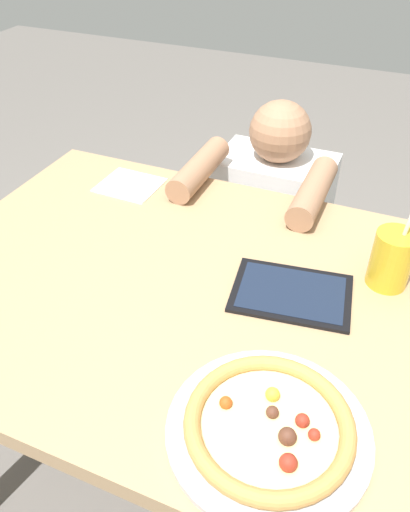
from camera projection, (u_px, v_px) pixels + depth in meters
The scene contains 7 objects.
ground_plane at pixel (220, 484), 1.51m from camera, with size 8.00×8.00×0.00m, color #66605B.
dining_table at pixel (226, 331), 1.11m from camera, with size 1.36×0.87×0.75m.
pizza_near at pixel (269, 427), 0.78m from camera, with size 0.32×0.32×0.04m.
drink_cup_colored at pixel (392, 259), 1.04m from camera, with size 0.08×0.08×0.22m.
paper_napkin at pixel (130, 185), 1.40m from camera, with size 0.16×0.14×0.00m, color white.
tablet at pixel (291, 293), 1.05m from camera, with size 0.26×0.20×0.01m.
diner_seated at pixel (269, 243), 1.73m from camera, with size 0.39×0.51×0.92m.
Camera 1 is at (0.26, -0.73, 1.46)m, focal length 35.92 mm.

